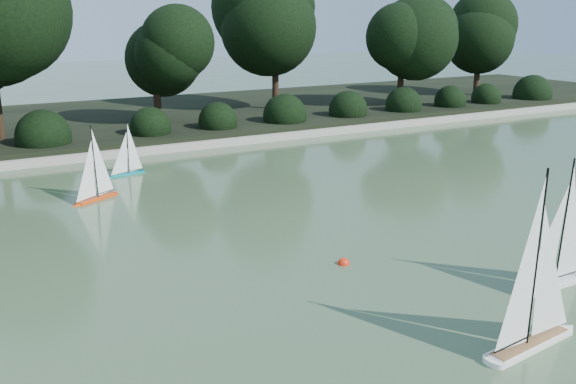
{
  "coord_description": "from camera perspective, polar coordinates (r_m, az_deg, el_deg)",
  "views": [
    {
      "loc": [
        -4.48,
        -5.32,
        3.17
      ],
      "look_at": [
        -0.12,
        2.34,
        0.7
      ],
      "focal_mm": 40.0,
      "sensor_mm": 36.0,
      "label": 1
    }
  ],
  "objects": [
    {
      "name": "ground",
      "position": [
        7.64,
        9.61,
        -9.08
      ],
      "size": [
        80.0,
        80.0,
        0.0
      ],
      "primitive_type": "plane",
      "color": "#3B5734",
      "rests_on": "ground"
    },
    {
      "name": "pond_coping",
      "position": [
        15.31,
        -12.07,
        3.7
      ],
      "size": [
        40.0,
        0.35,
        0.18
      ],
      "primitive_type": "cube",
      "color": "gray",
      "rests_on": "ground"
    },
    {
      "name": "far_bank",
      "position": [
        19.1,
        -15.81,
        5.96
      ],
      "size": [
        40.0,
        8.0,
        0.3
      ],
      "primitive_type": "cube",
      "color": "black",
      "rests_on": "ground"
    },
    {
      "name": "tree_line",
      "position": [
        17.71,
        -11.16,
        13.65
      ],
      "size": [
        26.31,
        3.93,
        4.39
      ],
      "color": "black",
      "rests_on": "ground"
    },
    {
      "name": "shrub_hedge",
      "position": [
        16.09,
        -13.14,
        5.51
      ],
      "size": [
        29.1,
        1.1,
        1.1
      ],
      "color": "black",
      "rests_on": "ground"
    },
    {
      "name": "sailboat_white_a",
      "position": [
        8.21,
        22.17,
        -6.28
      ],
      "size": [
        1.23,
        0.22,
        1.69
      ],
      "color": "white",
      "rests_on": "ground"
    },
    {
      "name": "sailboat_white_b",
      "position": [
        6.85,
        21.41,
        -10.25
      ],
      "size": [
        1.42,
        0.37,
        1.93
      ],
      "color": "white",
      "rests_on": "ground"
    },
    {
      "name": "sailboat_orange",
      "position": [
        11.66,
        -16.98,
        0.3
      ],
      "size": [
        0.95,
        0.61,
        1.4
      ],
      "color": "#DD3E09",
      "rests_on": "ground"
    },
    {
      "name": "sailboat_teal",
      "position": [
        13.34,
        -14.33,
        2.22
      ],
      "size": [
        0.85,
        0.33,
        1.16
      ],
      "color": "#058791",
      "rests_on": "ground"
    },
    {
      "name": "race_buoy",
      "position": [
        8.47,
        4.95,
        -6.38
      ],
      "size": [
        0.16,
        0.16,
        0.16
      ],
      "primitive_type": "sphere",
      "color": "red",
      "rests_on": "ground"
    }
  ]
}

